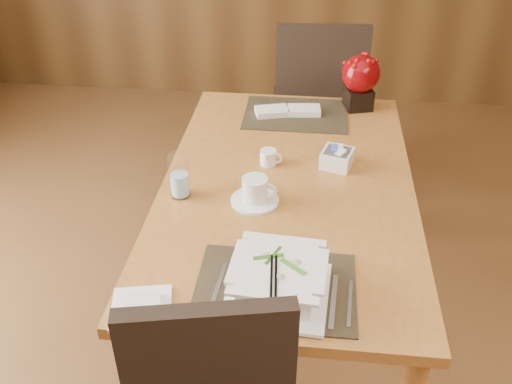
# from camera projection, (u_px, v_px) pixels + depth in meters

# --- Properties ---
(dining_table) EXTENTS (0.90, 1.50, 0.75)m
(dining_table) POSITION_uv_depth(u_px,v_px,m) (287.00, 204.00, 2.11)
(dining_table) COLOR #AC6E30
(dining_table) RESTS_ON ground
(placemat_near) EXTENTS (0.45, 0.33, 0.01)m
(placemat_near) POSITION_uv_depth(u_px,v_px,m) (275.00, 288.00, 1.60)
(placemat_near) COLOR black
(placemat_near) RESTS_ON dining_table
(placemat_far) EXTENTS (0.45, 0.33, 0.01)m
(placemat_far) POSITION_uv_depth(u_px,v_px,m) (296.00, 114.00, 2.51)
(placemat_far) COLOR black
(placemat_far) RESTS_ON dining_table
(soup_setting) EXTENTS (0.30, 0.30, 0.11)m
(soup_setting) POSITION_uv_depth(u_px,v_px,m) (278.00, 281.00, 1.55)
(soup_setting) COLOR white
(soup_setting) RESTS_ON dining_table
(coffee_cup) EXTENTS (0.17, 0.17, 0.09)m
(coffee_cup) POSITION_uv_depth(u_px,v_px,m) (255.00, 192.00, 1.93)
(coffee_cup) COLOR white
(coffee_cup) RESTS_ON dining_table
(water_glass) EXTENTS (0.07, 0.07, 0.16)m
(water_glass) POSITION_uv_depth(u_px,v_px,m) (179.00, 176.00, 1.94)
(water_glass) COLOR white
(water_glass) RESTS_ON dining_table
(creamer_jug) EXTENTS (0.10, 0.10, 0.06)m
(creamer_jug) POSITION_uv_depth(u_px,v_px,m) (268.00, 157.00, 2.15)
(creamer_jug) COLOR white
(creamer_jug) RESTS_ON dining_table
(sugar_caddy) EXTENTS (0.13, 0.13, 0.06)m
(sugar_caddy) POSITION_uv_depth(u_px,v_px,m) (337.00, 158.00, 2.13)
(sugar_caddy) COLOR white
(sugar_caddy) RESTS_ON dining_table
(berry_decor) EXTENTS (0.17, 0.17, 0.25)m
(berry_decor) POSITION_uv_depth(u_px,v_px,m) (360.00, 79.00, 2.49)
(berry_decor) COLOR black
(berry_decor) RESTS_ON dining_table
(napkins_far) EXTENTS (0.30, 0.15, 0.03)m
(napkins_far) POSITION_uv_depth(u_px,v_px,m) (290.00, 111.00, 2.50)
(napkins_far) COLOR white
(napkins_far) RESTS_ON dining_table
(bread_plate) EXTENTS (0.19, 0.19, 0.01)m
(bread_plate) POSITION_uv_depth(u_px,v_px,m) (141.00, 308.00, 1.53)
(bread_plate) COLOR white
(bread_plate) RESTS_ON dining_table
(far_chair) EXTENTS (0.51, 0.51, 1.02)m
(far_chair) POSITION_uv_depth(u_px,v_px,m) (318.00, 100.00, 3.04)
(far_chair) COLOR black
(far_chair) RESTS_ON ground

